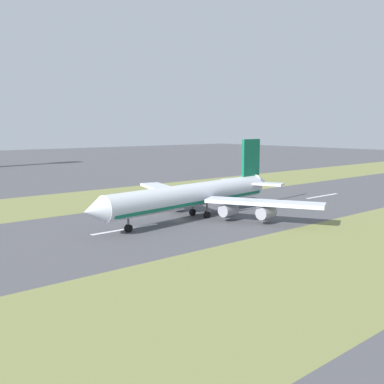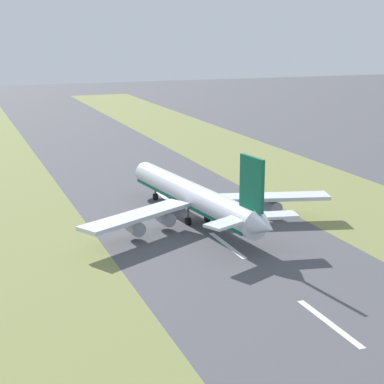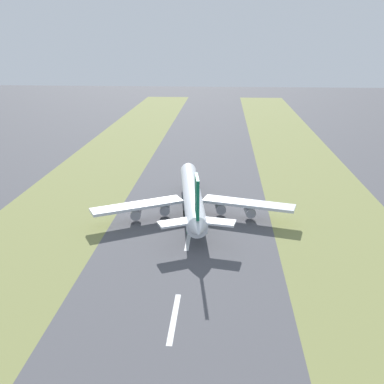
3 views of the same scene
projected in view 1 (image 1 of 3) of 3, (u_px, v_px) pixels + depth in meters
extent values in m
plane|color=#4C4C51|center=(178.00, 220.00, 115.19)|extent=(800.00, 800.00, 0.00)
cube|color=olive|center=(333.00, 259.00, 81.19)|extent=(40.00, 600.00, 0.01)
cube|color=olive|center=(94.00, 199.00, 149.19)|extent=(40.00, 600.00, 0.01)
cube|color=silver|center=(322.00, 196.00, 156.27)|extent=(1.20, 18.00, 0.01)
cube|color=silver|center=(243.00, 209.00, 130.70)|extent=(1.20, 18.00, 0.01)
cube|color=silver|center=(126.00, 229.00, 105.12)|extent=(1.20, 18.00, 0.01)
cylinder|color=silver|center=(192.00, 195.00, 116.68)|extent=(12.73, 56.31, 6.00)
cone|color=silver|center=(94.00, 211.00, 94.54)|extent=(6.44, 5.67, 5.88)
cone|color=silver|center=(260.00, 182.00, 139.08)|extent=(5.79, 6.57, 5.10)
cube|color=#0F6647|center=(192.00, 201.00, 116.92)|extent=(12.16, 54.05, 0.70)
cube|color=silver|center=(264.00, 203.00, 110.28)|extent=(28.28, 19.29, 0.90)
cube|color=silver|center=(165.00, 189.00, 133.83)|extent=(29.56, 13.33, 0.90)
cylinder|color=#93939E|center=(229.00, 210.00, 114.01)|extent=(3.76, 5.15, 3.20)
cylinder|color=#93939E|center=(266.00, 213.00, 110.50)|extent=(3.76, 5.15, 3.20)
cylinder|color=#93939E|center=(178.00, 202.00, 126.12)|extent=(3.76, 5.15, 3.20)
cylinder|color=#93939E|center=(165.00, 197.00, 134.72)|extent=(3.76, 5.15, 3.20)
cube|color=#0F6647|center=(251.00, 158.00, 134.36)|extent=(1.76, 8.04, 11.00)
cube|color=silver|center=(266.00, 184.00, 131.72)|extent=(10.92, 8.21, 0.60)
cube|color=silver|center=(236.00, 181.00, 139.12)|extent=(10.66, 6.24, 0.60)
cylinder|color=#59595E|center=(128.00, 221.00, 101.76)|extent=(0.50, 0.50, 3.20)
cylinder|color=black|center=(128.00, 228.00, 101.99)|extent=(1.11, 1.90, 1.80)
cylinder|color=#59595E|center=(207.00, 209.00, 117.64)|extent=(0.50, 0.50, 3.20)
cylinder|color=black|center=(207.00, 215.00, 117.87)|extent=(1.11, 1.90, 1.80)
cylinder|color=#59595E|center=(192.00, 206.00, 121.14)|extent=(0.50, 0.50, 3.20)
cylinder|color=black|center=(192.00, 212.00, 121.36)|extent=(1.11, 1.90, 1.80)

